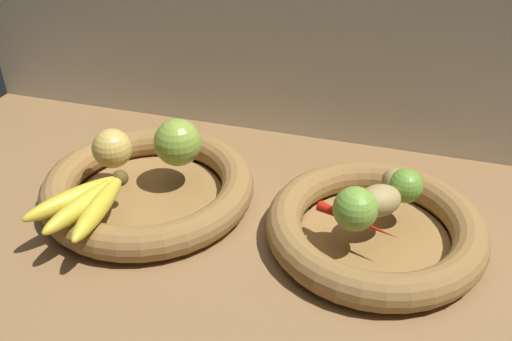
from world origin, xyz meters
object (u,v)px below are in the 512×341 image
at_px(fruit_bowl_left, 148,187).
at_px(lime_near, 355,209).
at_px(apple_golden_left, 111,149).
at_px(lime_far, 405,186).
at_px(chili_pepper, 357,221).
at_px(banana_bunch_front, 87,202).
at_px(potato_large, 379,200).
at_px(fruit_bowl_right, 375,228).
at_px(potato_back, 398,185).
at_px(apple_green_back, 178,142).

bearing_deg(fruit_bowl_left, lime_near, -7.19).
distance_m(apple_golden_left, lime_far, 0.48).
relative_size(lime_near, chili_pepper, 0.51).
distance_m(banana_bunch_front, chili_pepper, 0.40).
distance_m(fruit_bowl_left, lime_far, 0.42).
bearing_deg(apple_golden_left, lime_near, -6.54).
height_order(fruit_bowl_left, banana_bunch_front, banana_bunch_front).
relative_size(apple_golden_left, banana_bunch_front, 0.38).
relative_size(potato_large, lime_near, 1.07).
height_order(fruit_bowl_right, banana_bunch_front, banana_bunch_front).
height_order(potato_back, lime_near, lime_near).
bearing_deg(fruit_bowl_right, apple_golden_left, 179.60).
distance_m(fruit_bowl_left, lime_near, 0.36).
relative_size(fruit_bowl_left, chili_pepper, 2.78).
relative_size(apple_green_back, potato_back, 1.29).
xyz_separation_m(potato_large, lime_far, (0.03, 0.04, 0.00)).
xyz_separation_m(fruit_bowl_right, lime_near, (-0.03, -0.04, 0.06)).
bearing_deg(fruit_bowl_right, potato_large, 90.00).
height_order(apple_green_back, banana_bunch_front, apple_green_back).
bearing_deg(lime_near, lime_far, 54.16).
xyz_separation_m(fruit_bowl_left, lime_far, (0.41, 0.04, 0.06)).
relative_size(banana_bunch_front, chili_pepper, 1.37).
bearing_deg(lime_near, fruit_bowl_right, 56.31).
height_order(fruit_bowl_right, apple_green_back, apple_green_back).
bearing_deg(potato_large, banana_bunch_front, -164.17).
height_order(potato_large, chili_pepper, potato_large).
xyz_separation_m(fruit_bowl_left, lime_near, (0.35, -0.04, 0.06)).
bearing_deg(potato_back, lime_far, -27.26).
bearing_deg(fruit_bowl_left, lime_far, 6.09).
xyz_separation_m(apple_golden_left, lime_far, (0.47, 0.04, -0.01)).
bearing_deg(apple_golden_left, chili_pepper, -5.93).
relative_size(apple_golden_left, chili_pepper, 0.52).
distance_m(apple_green_back, lime_far, 0.37).
xyz_separation_m(fruit_bowl_left, banana_bunch_front, (-0.04, -0.12, 0.04)).
distance_m(banana_bunch_front, potato_back, 0.47).
bearing_deg(fruit_bowl_left, chili_pepper, -6.47).
xyz_separation_m(fruit_bowl_right, apple_golden_left, (-0.44, 0.00, 0.06)).
xyz_separation_m(apple_golden_left, banana_bunch_front, (0.02, -0.12, -0.02)).
distance_m(fruit_bowl_left, potato_back, 0.41).
bearing_deg(apple_green_back, banana_bunch_front, -115.44).
relative_size(lime_near, lime_far, 1.21).
relative_size(apple_green_back, apple_golden_left, 1.20).
bearing_deg(banana_bunch_front, chili_pepper, 11.28).
bearing_deg(potato_large, fruit_bowl_left, -180.00).
height_order(lime_near, lime_far, lime_near).
bearing_deg(fruit_bowl_right, potato_back, 65.56).
relative_size(fruit_bowl_left, apple_golden_left, 5.35).
bearing_deg(apple_green_back, fruit_bowl_right, -7.70).
relative_size(fruit_bowl_right, potato_back, 5.38).
bearing_deg(chili_pepper, apple_golden_left, -166.25).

